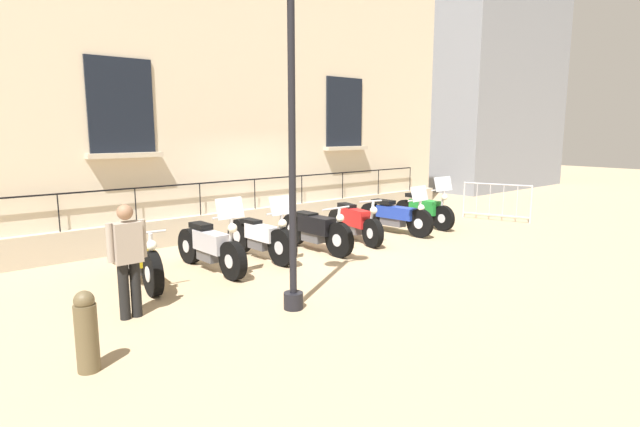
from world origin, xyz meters
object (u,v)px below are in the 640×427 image
at_px(motorcycle_black, 316,230).
at_px(motorcycle_green, 424,210).
at_px(motorcycle_yellow, 139,259).
at_px(motorcycle_blue, 395,216).
at_px(motorcycle_red, 354,223).
at_px(bollard, 86,331).
at_px(pedestrian_standing, 128,255).
at_px(motorcycle_white, 261,238).
at_px(crowd_barrier, 496,201).
at_px(lamppost, 291,64).
at_px(motorcycle_silver, 211,248).

bearing_deg(motorcycle_black, motorcycle_green, 92.92).
relative_size(motorcycle_black, motorcycle_green, 1.10).
distance_m(motorcycle_yellow, motorcycle_green, 7.56).
bearing_deg(motorcycle_blue, motorcycle_black, -86.83).
bearing_deg(motorcycle_red, bollard, -67.39).
relative_size(motorcycle_yellow, pedestrian_standing, 1.42).
xyz_separation_m(motorcycle_white, motorcycle_red, (0.01, 2.55, 0.00)).
distance_m(motorcycle_yellow, bollard, 3.14).
distance_m(motorcycle_white, crowd_barrier, 7.49).
bearing_deg(lamppost, motorcycle_black, 134.89).
bearing_deg(motorcycle_yellow, bollard, -30.43).
bearing_deg(motorcycle_blue, motorcycle_white, -90.48).
relative_size(motorcycle_black, crowd_barrier, 1.23).
relative_size(motorcycle_black, pedestrian_standing, 1.39).
xyz_separation_m(crowd_barrier, bollard, (2.07, -11.48, -0.12)).
bearing_deg(bollard, motorcycle_black, 115.95).
xyz_separation_m(lamppost, pedestrian_standing, (-1.16, -1.89, -2.52)).
bearing_deg(motorcycle_silver, pedestrian_standing, -55.14).
relative_size(motorcycle_white, lamppost, 0.43).
height_order(motorcycle_black, pedestrian_standing, pedestrian_standing).
height_order(motorcycle_white, motorcycle_black, motorcycle_white).
height_order(motorcycle_silver, crowd_barrier, motorcycle_silver).
bearing_deg(motorcycle_green, crowd_barrier, 73.40).
distance_m(lamppost, pedestrian_standing, 3.36).
bearing_deg(motorcycle_yellow, motorcycle_green, 90.48).
bearing_deg(motorcycle_black, crowd_barrier, 85.41).
distance_m(motorcycle_black, motorcycle_green, 3.87).
xyz_separation_m(motorcycle_yellow, motorcycle_black, (0.13, 3.70, 0.03)).
relative_size(motorcycle_blue, pedestrian_standing, 1.39).
height_order(motorcycle_black, motorcycle_green, motorcycle_green).
bearing_deg(motorcycle_yellow, lamppost, 24.95).
bearing_deg(motorcycle_red, lamppost, -55.02).
bearing_deg(motorcycle_silver, motorcycle_black, 89.15).
xyz_separation_m(motorcycle_silver, motorcycle_black, (0.04, 2.43, 0.01)).
bearing_deg(bollard, lamppost, 92.01).
height_order(motorcycle_white, motorcycle_red, motorcycle_white).
height_order(motorcycle_white, lamppost, lamppost).
distance_m(motorcycle_blue, bollard, 8.41).
distance_m(motorcycle_red, motorcycle_blue, 1.38).
relative_size(crowd_barrier, pedestrian_standing, 1.13).
bearing_deg(motorcycle_silver, motorcycle_red, 92.02).
bearing_deg(motorcycle_red, motorcycle_black, -82.61).
bearing_deg(motorcycle_red, motorcycle_silver, -87.98).
xyz_separation_m(motorcycle_yellow, lamppost, (2.61, 1.21, 2.98)).
bearing_deg(motorcycle_white, crowd_barrier, 84.80).
bearing_deg(motorcycle_silver, crowd_barrier, 86.46).
bearing_deg(bollard, motorcycle_blue, 108.87).
bearing_deg(pedestrian_standing, motorcycle_blue, 101.75).
bearing_deg(crowd_barrier, motorcycle_blue, -100.38).
distance_m(motorcycle_yellow, pedestrian_standing, 1.67).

